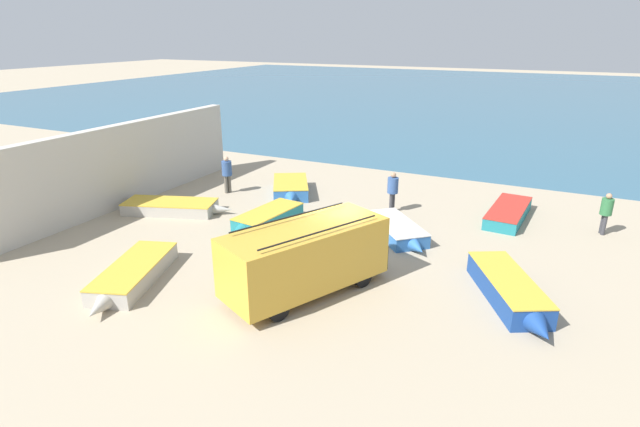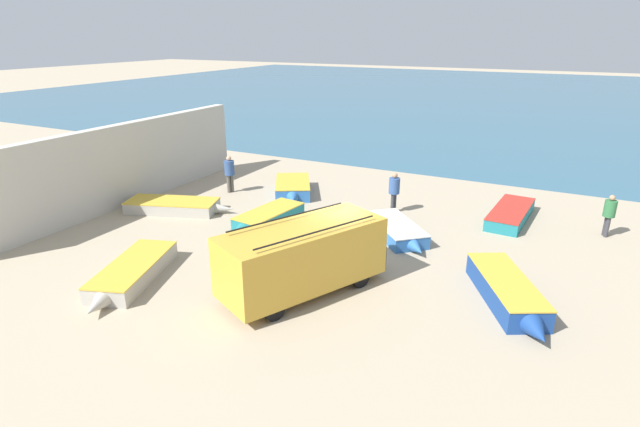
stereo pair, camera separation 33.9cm
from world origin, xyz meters
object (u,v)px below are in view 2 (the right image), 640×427
at_px(fishing_rowboat_3, 508,293).
at_px(fisherman_1, 609,212).
at_px(fishing_rowboat_5, 293,188).
at_px(fishing_rowboat_4, 267,219).
at_px(fishing_rowboat_6, 397,230).
at_px(fisherman_0, 229,171).
at_px(parked_van, 303,256).
at_px(fishing_rowboat_2, 175,206).
at_px(fisherman_2, 394,189).
at_px(fishing_rowboat_1, 132,273).
at_px(fishing_rowboat_0, 511,213).

bearing_deg(fishing_rowboat_3, fisherman_1, 131.30).
bearing_deg(fishing_rowboat_5, fishing_rowboat_4, -14.03).
distance_m(fishing_rowboat_6, fisherman_1, 8.13).
bearing_deg(fisherman_0, fishing_rowboat_3, 5.96).
bearing_deg(parked_van, fishing_rowboat_3, -44.35).
distance_m(fishing_rowboat_4, fisherman_0, 5.14).
bearing_deg(fishing_rowboat_6, fishing_rowboat_4, -118.27).
relative_size(fishing_rowboat_2, fishing_rowboat_6, 1.39).
bearing_deg(fishing_rowboat_2, fishing_rowboat_5, 34.20).
bearing_deg(fisherman_2, fishing_rowboat_1, -110.31).
height_order(fishing_rowboat_1, fishing_rowboat_5, fishing_rowboat_5).
relative_size(parked_van, fishing_rowboat_3, 1.25).
distance_m(parked_van, fisherman_2, 7.99).
bearing_deg(fishing_rowboat_2, fishing_rowboat_3, -25.95).
bearing_deg(fisherman_0, parked_van, -15.25).
xyz_separation_m(fishing_rowboat_5, fisherman_1, (13.44, 0.91, 0.68)).
height_order(fishing_rowboat_3, fisherman_1, fisherman_1).
relative_size(fishing_rowboat_0, fishing_rowboat_3, 1.07).
relative_size(parked_van, fishing_rowboat_4, 1.38).
bearing_deg(fishing_rowboat_0, fishing_rowboat_1, 142.96).
distance_m(fishing_rowboat_2, fisherman_1, 17.66).
bearing_deg(fishing_rowboat_4, fisherman_1, 119.73).
height_order(fishing_rowboat_1, fishing_rowboat_3, fishing_rowboat_3).
xyz_separation_m(fishing_rowboat_4, fishing_rowboat_5, (-1.19, 4.16, -0.00)).
height_order(fishing_rowboat_3, fisherman_0, fisherman_0).
height_order(fishing_rowboat_4, fisherman_0, fisherman_0).
distance_m(parked_van, fisherman_0, 10.71).
bearing_deg(fishing_rowboat_1, fishing_rowboat_4, 149.16).
height_order(fishing_rowboat_1, fisherman_2, fisherman_2).
relative_size(fisherman_0, fisherman_1, 1.10).
height_order(fishing_rowboat_0, fishing_rowboat_5, fishing_rowboat_5).
distance_m(fishing_rowboat_1, fisherman_2, 11.24).
distance_m(parked_van, fishing_rowboat_4, 5.72).
relative_size(fishing_rowboat_4, fishing_rowboat_5, 1.05).
distance_m(fishing_rowboat_1, fishing_rowboat_6, 9.63).
height_order(fisherman_0, fisherman_1, fisherman_0).
height_order(fishing_rowboat_6, fisherman_2, fisherman_2).
height_order(fishing_rowboat_6, fisherman_0, fisherman_0).
bearing_deg(fisherman_1, fishing_rowboat_5, 164.00).
relative_size(fishing_rowboat_5, fisherman_1, 2.25).
relative_size(fishing_rowboat_0, fishing_rowboat_1, 1.04).
bearing_deg(fishing_rowboat_3, fishing_rowboat_4, -129.96).
bearing_deg(parked_van, fisherman_1, -16.58).
distance_m(fishing_rowboat_5, fisherman_1, 13.49).
bearing_deg(fisherman_0, fishing_rowboat_5, 47.54).
relative_size(fishing_rowboat_5, fisherman_2, 2.10).
distance_m(fishing_rowboat_0, fisherman_0, 13.06).
xyz_separation_m(parked_van, fishing_rowboat_5, (-5.14, 8.22, -0.85)).
height_order(fishing_rowboat_1, fisherman_1, fisherman_1).
bearing_deg(fisherman_1, parked_van, -152.14).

